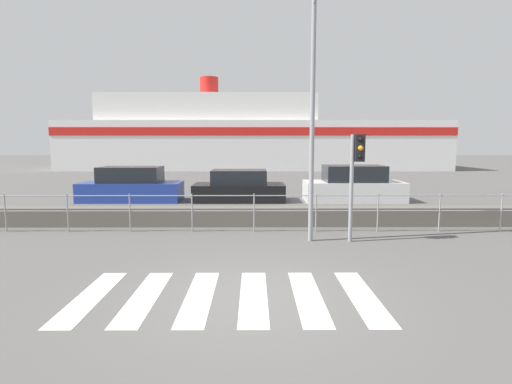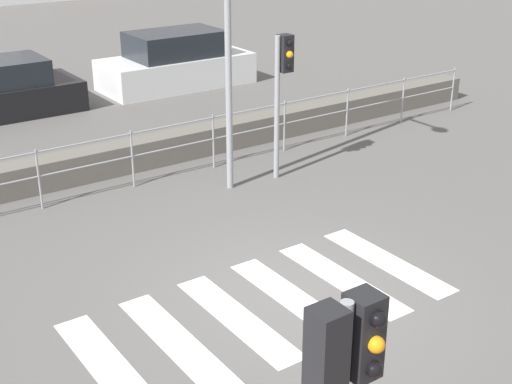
# 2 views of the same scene
# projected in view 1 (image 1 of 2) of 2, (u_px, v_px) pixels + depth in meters

# --- Properties ---
(ground_plane) EXTENTS (160.00, 160.00, 0.00)m
(ground_plane) POSITION_uv_depth(u_px,v_px,m) (254.00, 296.00, 6.60)
(ground_plane) COLOR #565451
(crosswalk) EXTENTS (4.95, 2.40, 0.01)m
(crosswalk) POSITION_uv_depth(u_px,v_px,m) (226.00, 296.00, 6.60)
(crosswalk) COLOR silver
(crosswalk) RESTS_ON ground_plane
(seawall) EXTENTS (19.66, 0.55, 0.58)m
(seawall) POSITION_uv_depth(u_px,v_px,m) (254.00, 216.00, 12.27)
(seawall) COLOR #605B54
(seawall) RESTS_ON ground_plane
(harbor_fence) EXTENTS (17.74, 0.04, 1.10)m
(harbor_fence) POSITION_uv_depth(u_px,v_px,m) (254.00, 207.00, 11.35)
(harbor_fence) COLOR gray
(harbor_fence) RESTS_ON ground_plane
(traffic_light_far) EXTENTS (0.34, 0.32, 2.74)m
(traffic_light_far) POSITION_uv_depth(u_px,v_px,m) (356.00, 163.00, 10.05)
(traffic_light_far) COLOR gray
(traffic_light_far) RESTS_ON ground_plane
(streetlamp) EXTENTS (0.32, 1.30, 6.06)m
(streetlamp) POSITION_uv_depth(u_px,v_px,m) (314.00, 92.00, 9.69)
(streetlamp) COLOR gray
(streetlamp) RESTS_ON ground_plane
(ferry_boat) EXTENTS (36.53, 8.19, 8.93)m
(ferry_boat) POSITION_uv_depth(u_px,v_px,m) (245.00, 138.00, 39.68)
(ferry_boat) COLOR white
(ferry_boat) RESTS_ON ground_plane
(parked_car_blue) EXTENTS (4.34, 1.71, 1.51)m
(parked_car_blue) POSITION_uv_depth(u_px,v_px,m) (131.00, 186.00, 17.46)
(parked_car_blue) COLOR #233D9E
(parked_car_blue) RESTS_ON ground_plane
(parked_car_black) EXTENTS (3.96, 1.81, 1.37)m
(parked_car_black) POSITION_uv_depth(u_px,v_px,m) (239.00, 188.00, 17.49)
(parked_car_black) COLOR black
(parked_car_black) RESTS_ON ground_plane
(parked_car_white) EXTENTS (4.25, 1.88, 1.56)m
(parked_car_white) POSITION_uv_depth(u_px,v_px,m) (353.00, 186.00, 17.51)
(parked_car_white) COLOR silver
(parked_car_white) RESTS_ON ground_plane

